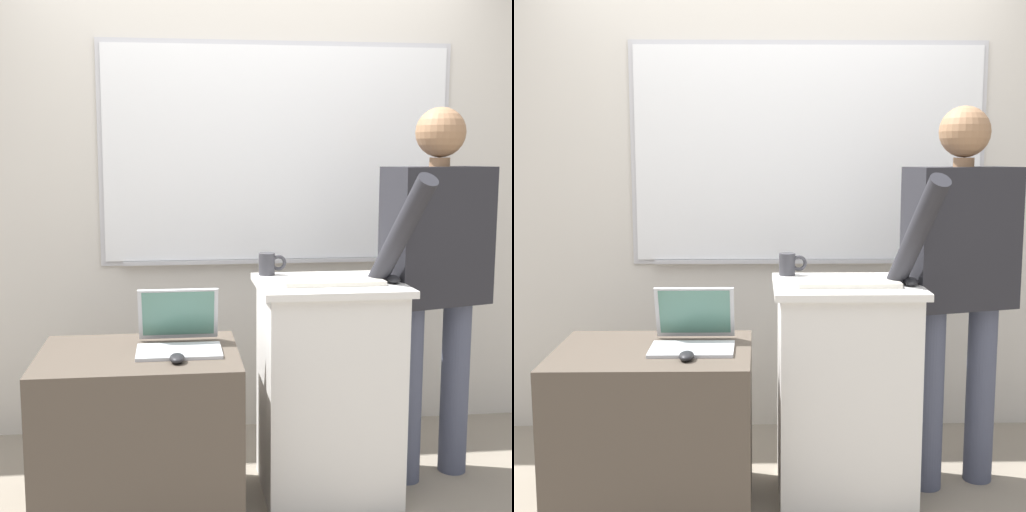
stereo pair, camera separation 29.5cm
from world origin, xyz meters
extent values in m
cube|color=beige|center=(0.00, 1.23, 1.38)|extent=(6.40, 0.12, 2.77)
cube|color=#B7B7BC|center=(0.18, 1.17, 1.50)|extent=(1.88, 0.02, 1.17)
cube|color=white|center=(0.18, 1.16, 1.50)|extent=(1.83, 0.02, 1.12)
cube|color=#B7B7BC|center=(0.18, 1.15, 0.93)|extent=(1.64, 0.04, 0.02)
cube|color=silver|center=(0.29, 0.36, 0.46)|extent=(0.58, 0.50, 0.92)
cube|color=silver|center=(0.29, 0.36, 0.94)|extent=(0.63, 0.54, 0.03)
cube|color=#4C4238|center=(-0.53, 0.25, 0.35)|extent=(0.82, 0.63, 0.69)
cylinder|color=#474C60|center=(0.68, 0.41, 0.41)|extent=(0.13, 0.13, 0.83)
cylinder|color=#474C60|center=(0.93, 0.48, 0.41)|extent=(0.13, 0.13, 0.83)
cube|color=#232328|center=(0.80, 0.44, 1.14)|extent=(0.52, 0.34, 0.62)
cylinder|color=#8C6647|center=(0.80, 0.44, 1.47)|extent=(0.09, 0.09, 0.04)
sphere|color=#8C6647|center=(0.80, 0.44, 1.60)|extent=(0.22, 0.22, 0.22)
cylinder|color=#232328|center=(0.55, 0.19, 1.17)|extent=(0.20, 0.44, 0.52)
cylinder|color=#232328|center=(1.06, 0.51, 1.11)|extent=(0.08, 0.08, 0.59)
cube|color=#B7BABF|center=(-0.36, 0.22, 0.70)|extent=(0.35, 0.23, 0.01)
cube|color=#B7BABF|center=(-0.36, 0.38, 0.82)|extent=(0.34, 0.10, 0.23)
cube|color=#4C7A6B|center=(-0.36, 0.37, 0.83)|extent=(0.31, 0.08, 0.20)
cube|color=beige|center=(0.29, 0.29, 0.96)|extent=(0.43, 0.14, 0.02)
ellipsoid|color=black|center=(-0.37, 0.08, 0.71)|extent=(0.06, 0.10, 0.03)
ellipsoid|color=black|center=(0.56, 0.29, 0.97)|extent=(0.06, 0.10, 0.03)
cylinder|color=#333338|center=(0.05, 0.56, 1.00)|extent=(0.07, 0.07, 0.10)
torus|color=#333338|center=(0.10, 0.56, 1.01)|extent=(0.07, 0.02, 0.07)
camera|label=1|loc=(-0.38, -2.63, 1.50)|focal=50.00mm
camera|label=2|loc=(-0.09, -2.65, 1.50)|focal=50.00mm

